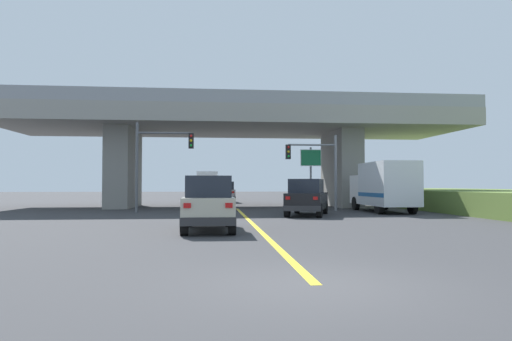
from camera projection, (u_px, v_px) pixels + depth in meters
ground at (235, 207)px, 35.20m from camera, size 160.00×160.00×0.00m
overpass_bridge at (235, 132)px, 35.39m from camera, size 34.91×10.63×8.11m
lane_divider_stripe at (252, 223)px, 20.03m from camera, size 0.20×24.95×0.01m
suv_lead at (209, 204)px, 16.68m from camera, size 1.86×4.26×2.02m
suv_crossing at (307, 197)px, 25.09m from camera, size 3.34×5.05×2.02m
box_truck at (384, 186)px, 28.15m from camera, size 2.33×6.47×3.08m
sedan_oncoming at (224, 192)px, 43.55m from camera, size 2.01×4.43×2.02m
traffic_signal_nearside at (318, 162)px, 29.97m from camera, size 3.46×0.36×5.03m
traffic_signal_farside at (157, 154)px, 28.10m from camera, size 3.58×0.36×5.59m
highway_sign at (311, 164)px, 32.35m from camera, size 1.51×0.17×4.41m
semi_truck_distant at (207, 185)px, 53.03m from camera, size 2.33×6.93×3.21m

